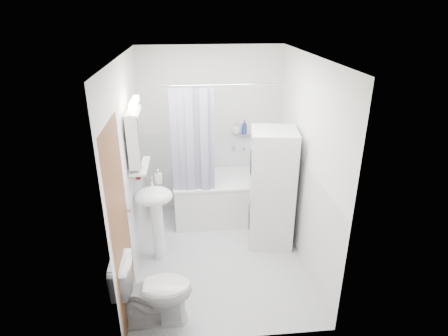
{
  "coord_description": "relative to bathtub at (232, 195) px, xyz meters",
  "views": [
    {
      "loc": [
        -0.32,
        -3.87,
        2.86
      ],
      "look_at": [
        0.07,
        0.15,
        1.11
      ],
      "focal_mm": 30.0,
      "sensor_mm": 36.0,
      "label": 1
    }
  ],
  "objects": [
    {
      "name": "medicine_cabinet",
      "position": [
        -1.17,
        -0.82,
        1.22
      ],
      "size": [
        0.13,
        0.5,
        0.71
      ],
      "color": "white",
      "rests_on": "room_walls"
    },
    {
      "name": "shelf_bottle",
      "position": [
        -1.16,
        -0.97,
        0.9
      ],
      "size": [
        0.07,
        0.18,
        0.07
      ],
      "primitive_type": "imported",
      "color": "gray",
      "rests_on": "shelf"
    },
    {
      "name": "shelf_cup",
      "position": [
        -1.16,
        -0.7,
        0.91
      ],
      "size": [
        0.1,
        0.09,
        0.1
      ],
      "primitive_type": "imported",
      "color": "gray",
      "rests_on": "shelf"
    },
    {
      "name": "towel",
      "position": [
        -1.21,
        -0.57,
        1.04
      ],
      "size": [
        0.07,
        0.32,
        0.79
      ],
      "color": "#550C13",
      "rests_on": "room_walls"
    },
    {
      "name": "tub_spout",
      "position": [
        0.2,
        0.33,
        0.6
      ],
      "size": [
        0.04,
        0.12,
        0.04
      ],
      "primitive_type": "cylinder",
      "rotation": [
        1.57,
        0.0,
        0.0
      ],
      "color": "silver",
      "rests_on": "room_walls"
    },
    {
      "name": "wainscot",
      "position": [
        -0.27,
        -0.63,
        0.25
      ],
      "size": [
        1.98,
        2.58,
        2.58
      ],
      "color": "white",
      "rests_on": "ground"
    },
    {
      "name": "toilet",
      "position": [
        -0.99,
        -1.92,
        0.02
      ],
      "size": [
        0.75,
        0.43,
        0.73
      ],
      "primitive_type": "imported",
      "rotation": [
        0.0,
        0.0,
        1.58
      ],
      "color": "white",
      "rests_on": "ground"
    },
    {
      "name": "shelf",
      "position": [
        -1.16,
        -0.82,
        0.85
      ],
      "size": [
        0.18,
        0.54,
        0.02
      ],
      "primitive_type": "cube",
      "color": "silver",
      "rests_on": "room_walls"
    },
    {
      "name": "shampoo_b",
      "position": [
        0.2,
        0.32,
        0.85
      ],
      "size": [
        0.08,
        0.21,
        0.08
      ],
      "primitive_type": "imported",
      "color": "navy",
      "rests_on": "shower_caddy"
    },
    {
      "name": "shower_caddy",
      "position": [
        0.25,
        0.32,
        0.8
      ],
      "size": [
        0.22,
        0.06,
        0.02
      ],
      "primitive_type": "cube",
      "color": "silver",
      "rests_on": "room_walls"
    },
    {
      "name": "shampoo_a",
      "position": [
        0.08,
        0.32,
        0.88
      ],
      "size": [
        0.13,
        0.17,
        0.13
      ],
      "primitive_type": "imported",
      "color": "gray",
      "rests_on": "shower_caddy"
    },
    {
      "name": "bathtub",
      "position": [
        0.0,
        0.0,
        0.0
      ],
      "size": [
        1.66,
        0.78,
        0.63
      ],
      "color": "white",
      "rests_on": "ground"
    },
    {
      "name": "soap_pump",
      "position": [
        -0.98,
        -0.67,
        0.6
      ],
      "size": [
        0.08,
        0.17,
        0.08
      ],
      "primitive_type": "imported",
      "color": "gray",
      "rests_on": "sink"
    },
    {
      "name": "curtain_rod",
      "position": [
        -0.0,
        -0.33,
        1.65
      ],
      "size": [
        1.84,
        0.02,
        0.02
      ],
      "primitive_type": "cylinder",
      "rotation": [
        0.0,
        1.57,
        0.0
      ],
      "color": "silver",
      "rests_on": "room_walls"
    },
    {
      "name": "shower_curtain",
      "position": [
        -0.54,
        -0.33,
        0.9
      ],
      "size": [
        0.55,
        0.02,
        1.45
      ],
      "color": "#141548",
      "rests_on": "curtain_rod"
    },
    {
      "name": "room_walls",
      "position": [
        -0.27,
        -0.92,
        1.14
      ],
      "size": [
        2.6,
        2.6,
        2.6
      ],
      "color": "white",
      "rests_on": "ground"
    },
    {
      "name": "washer_dryer",
      "position": [
        0.41,
        -0.68,
        0.42
      ],
      "size": [
        0.62,
        0.61,
        1.53
      ],
      "rotation": [
        0.0,
        0.0,
        -0.14
      ],
      "color": "white",
      "rests_on": "ground"
    },
    {
      "name": "door",
      "position": [
        -1.22,
        -1.47,
        0.65
      ],
      "size": [
        0.05,
        2.0,
        2.0
      ],
      "color": "brown",
      "rests_on": "ground"
    },
    {
      "name": "sink",
      "position": [
        -1.02,
        -0.9,
        0.35
      ],
      "size": [
        0.44,
        0.37,
        1.04
      ],
      "color": "white",
      "rests_on": "ground"
    },
    {
      "name": "floor",
      "position": [
        -0.27,
        -0.92,
        -0.35
      ],
      "size": [
        2.6,
        2.6,
        0.0
      ],
      "primitive_type": "plane",
      "color": "#BABBBF",
      "rests_on": "ground"
    }
  ]
}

